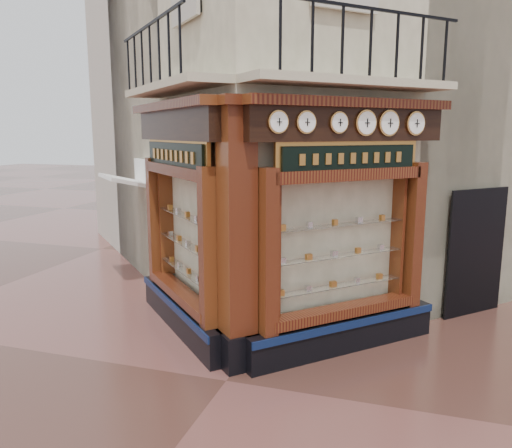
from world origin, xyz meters
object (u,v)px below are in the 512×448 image
at_px(clock_a, 278,122).
at_px(signboard_right, 350,158).
at_px(clock_c, 339,123).
at_px(clock_d, 366,123).
at_px(clock_f, 416,123).
at_px(clock_b, 306,122).
at_px(clock_e, 389,123).
at_px(corner_pilaster, 237,240).
at_px(signboard_left, 175,155).
at_px(awning, 130,286).

distance_m(clock_a, signboard_right, 1.43).
xyz_separation_m(clock_c, clock_d, (0.35, 0.35, 0.00)).
bearing_deg(clock_f, clock_d, 180.00).
xyz_separation_m(clock_b, clock_e, (1.06, 1.06, 0.00)).
xyz_separation_m(clock_d, clock_e, (0.32, 0.32, 0.00)).
distance_m(corner_pilaster, clock_d, 2.59).
xyz_separation_m(corner_pilaster, signboard_right, (1.46, 1.01, 1.15)).
height_order(clock_b, clock_d, clock_d).
relative_size(clock_c, clock_d, 0.82).
xyz_separation_m(corner_pilaster, clock_f, (2.37, 1.77, 1.67)).
relative_size(corner_pilaster, clock_b, 12.47).
relative_size(corner_pilaster, clock_e, 10.02).
bearing_deg(clock_e, clock_a, -180.00).
xyz_separation_m(clock_b, signboard_right, (0.54, 0.70, -0.52)).
xyz_separation_m(clock_d, signboard_left, (-3.13, -0.05, -0.52)).
relative_size(corner_pilaster, clock_d, 10.35).
relative_size(clock_b, clock_e, 0.80).
bearing_deg(clock_c, clock_f, 0.00).
height_order(clock_b, signboard_right, clock_b).
height_order(clock_c, signboard_left, clock_c).
bearing_deg(signboard_right, clock_d, -31.52).
xyz_separation_m(clock_f, signboard_left, (-3.83, -0.75, -0.52)).
bearing_deg(clock_d, clock_b, -180.00).
bearing_deg(clock_e, signboard_right, 170.01).
xyz_separation_m(signboard_left, signboard_right, (2.92, -0.00, -0.00)).
xyz_separation_m(clock_c, awning, (-5.03, 2.30, -3.62)).
xyz_separation_m(clock_a, clock_f, (1.77, 1.77, -0.00)).
bearing_deg(clock_a, signboard_right, 4.77).
height_order(clock_b, clock_e, clock_e).
distance_m(clock_a, clock_f, 2.50).
bearing_deg(clock_a, clock_f, 0.00).
relative_size(clock_c, awning, 0.21).
distance_m(signboard_left, signboard_right, 2.92).
height_order(corner_pilaster, signboard_left, corner_pilaster).
height_order(corner_pilaster, clock_b, corner_pilaster).
distance_m(clock_d, clock_e, 0.45).
height_order(corner_pilaster, clock_a, corner_pilaster).
relative_size(clock_a, clock_d, 0.82).
bearing_deg(clock_c, signboard_left, 128.82).
distance_m(corner_pilaster, clock_c, 2.25).
height_order(clock_c, clock_f, clock_f).
bearing_deg(corner_pilaster, clock_c, -16.57).
bearing_deg(awning, corner_pilaster, -174.00).
relative_size(clock_e, awning, 0.27).
distance_m(clock_b, clock_f, 2.05).
height_order(corner_pilaster, clock_e, corner_pilaster).
bearing_deg(clock_b, clock_c, -0.00).
distance_m(clock_c, clock_e, 0.94).
relative_size(awning, signboard_right, 0.78).
distance_m(clock_b, signboard_right, 1.03).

